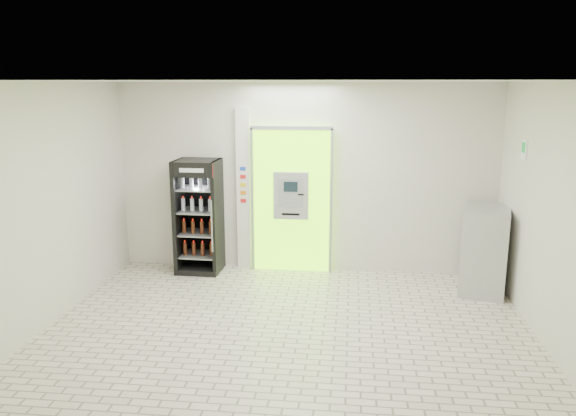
# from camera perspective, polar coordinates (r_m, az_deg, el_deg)

# --- Properties ---
(ground) EXTENTS (6.00, 6.00, 0.00)m
(ground) POSITION_cam_1_polar(r_m,az_deg,el_deg) (6.99, -0.14, -12.66)
(ground) COLOR beige
(ground) RESTS_ON ground
(room_shell) EXTENTS (6.00, 6.00, 6.00)m
(room_shell) POSITION_cam_1_polar(r_m,az_deg,el_deg) (6.42, -0.15, 2.38)
(room_shell) COLOR silver
(room_shell) RESTS_ON ground
(atm_assembly) EXTENTS (1.30, 0.24, 2.33)m
(atm_assembly) POSITION_cam_1_polar(r_m,az_deg,el_deg) (8.92, 0.38, 0.91)
(atm_assembly) COLOR #75EA09
(atm_assembly) RESTS_ON ground
(pillar) EXTENTS (0.22, 0.11, 2.60)m
(pillar) POSITION_cam_1_polar(r_m,az_deg,el_deg) (9.05, -4.51, 1.87)
(pillar) COLOR silver
(pillar) RESTS_ON ground
(beverage_cooler) EXTENTS (0.69, 0.66, 1.81)m
(beverage_cooler) POSITION_cam_1_polar(r_m,az_deg,el_deg) (9.05, -9.04, -1.05)
(beverage_cooler) COLOR black
(beverage_cooler) RESTS_ON ground
(steel_cabinet) EXTENTS (0.84, 1.05, 1.23)m
(steel_cabinet) POSITION_cam_1_polar(r_m,az_deg,el_deg) (8.63, 19.35, -4.03)
(steel_cabinet) COLOR #A9ABB0
(steel_cabinet) RESTS_ON ground
(exit_sign) EXTENTS (0.02, 0.22, 0.26)m
(exit_sign) POSITION_cam_1_polar(r_m,az_deg,el_deg) (8.04, 22.86, 5.49)
(exit_sign) COLOR white
(exit_sign) RESTS_ON room_shell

